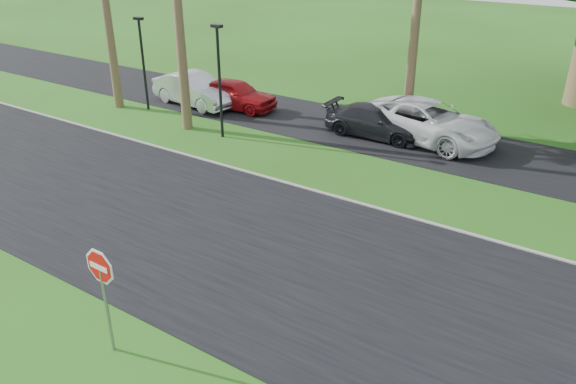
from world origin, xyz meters
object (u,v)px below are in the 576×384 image
Objects in this scene: car_silver at (195,90)px; car_dark at (376,122)px; stop_sign_near at (102,280)px; car_red at (235,94)px; car_minivan at (428,122)px.

car_dark is at bearing -77.75° from car_silver.
stop_sign_near is 15.21m from car_dark.
stop_sign_near is 0.59× the size of car_dark.
car_silver reaches higher than car_red.
stop_sign_near is at bearing -136.65° from car_silver.
car_dark is at bearing -93.34° from car_red.
car_silver is 1.07× the size of car_dark.
car_minivan reaches higher than car_dark.
stop_sign_near is at bearing -177.24° from car_dark.
car_red is at bearing 90.12° from car_dark.
stop_sign_near is 17.22m from car_red.
car_silver is 11.49m from car_minivan.
car_red is at bearing 119.72° from stop_sign_near.
car_red is at bearing -64.56° from car_silver.
stop_sign_near is 15.87m from car_minivan.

